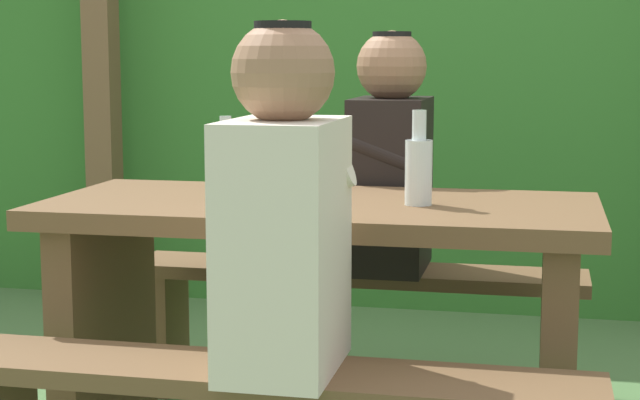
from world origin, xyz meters
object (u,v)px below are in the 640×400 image
person_black_coat (391,161)px  drinking_glass (292,184)px  picnic_table (320,287)px  bottle_right (419,167)px  bottle_left (226,164)px  person_white_shirt (284,212)px  bench_far (356,305)px

person_black_coat → drinking_glass: size_ratio=8.50×
picnic_table → drinking_glass: (-0.07, -0.00, 0.27)m
bottle_right → picnic_table: bearing=177.0°
picnic_table → bottle_left: bottle_left is taller
person_white_shirt → drinking_glass: 0.53m
bottle_right → person_black_coat: bearing=105.6°
drinking_glass → bottle_right: (0.33, -0.01, 0.05)m
bench_far → bottle_right: 0.77m
picnic_table → bench_far: size_ratio=1.00×
picnic_table → person_white_shirt: (0.04, -0.52, 0.28)m
picnic_table → bottle_left: (-0.25, 0.01, 0.31)m
person_black_coat → bottle_right: size_ratio=3.05×
person_white_shirt → bottle_left: 0.61m
picnic_table → bottle_right: bottle_right is taller
picnic_table → person_white_shirt: bearing=-85.8°
bench_far → person_white_shirt: person_white_shirt is taller
bench_far → bottle_right: bearing=-64.8°
person_white_shirt → drinking_glass: bearing=102.2°
bottle_right → drinking_glass: bearing=178.2°
bottle_left → bottle_right: 0.51m
person_white_shirt → person_black_coat: (0.07, 1.04, 0.00)m
bench_far → person_white_shirt: bearing=-87.9°
drinking_glass → bottle_left: bearing=174.8°
picnic_table → bench_far: picnic_table is taller
bench_far → drinking_glass: drinking_glass is taller
person_black_coat → bottle_right: person_black_coat is taller
picnic_table → person_white_shirt: 0.59m
person_white_shirt → bottle_left: bearing=118.6°
person_black_coat → bench_far: bearing=178.2°
bottle_left → bottle_right: (0.51, -0.03, 0.01)m
bench_far → person_black_coat: 0.46m
picnic_table → bottle_right: bearing=-3.0°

